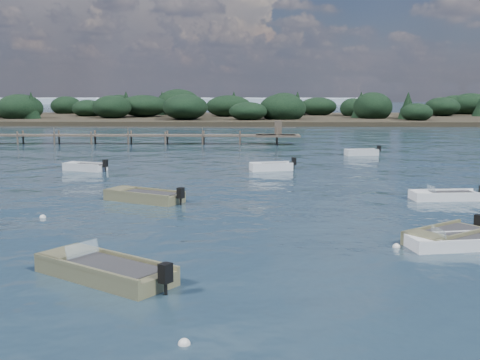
{
  "coord_description": "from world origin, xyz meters",
  "views": [
    {
      "loc": [
        1.06,
        -21.29,
        6.39
      ],
      "look_at": [
        0.32,
        14.0,
        1.0
      ],
      "focal_mm": 45.0,
      "sensor_mm": 36.0,
      "label": 1
    }
  ],
  "objects_px": {
    "dinghy_near_olive": "(104,273)",
    "dinghy_extra_a": "(448,238)",
    "dinghy_mid_grey": "(144,198)",
    "tender_far_grey": "(85,168)",
    "dinghy_mid_white_b": "(445,197)",
    "jetty": "(56,135)",
    "tender_far_white": "(271,168)",
    "tender_far_grey_b": "(361,154)",
    "dinghy_mid_white_a": "(459,244)"
  },
  "relations": [
    {
      "from": "dinghy_mid_grey",
      "to": "dinghy_near_olive",
      "type": "relative_size",
      "value": 0.92
    },
    {
      "from": "dinghy_mid_grey",
      "to": "dinghy_near_olive",
      "type": "bearing_deg",
      "value": -85.22
    },
    {
      "from": "dinghy_mid_white_b",
      "to": "jetty",
      "type": "height_order",
      "value": "jetty"
    },
    {
      "from": "dinghy_near_olive",
      "to": "jetty",
      "type": "distance_m",
      "value": 52.76
    },
    {
      "from": "dinghy_mid_white_b",
      "to": "tender_far_grey",
      "type": "relative_size",
      "value": 1.15
    },
    {
      "from": "dinghy_mid_white_b",
      "to": "dinghy_mid_grey",
      "type": "bearing_deg",
      "value": -177.2
    },
    {
      "from": "jetty",
      "to": "tender_far_grey_b",
      "type": "bearing_deg",
      "value": -18.84
    },
    {
      "from": "dinghy_near_olive",
      "to": "dinghy_mid_grey",
      "type": "bearing_deg",
      "value": 94.78
    },
    {
      "from": "dinghy_mid_white_b",
      "to": "jetty",
      "type": "relative_size",
      "value": 0.07
    },
    {
      "from": "tender_far_grey_b",
      "to": "tender_far_white",
      "type": "relative_size",
      "value": 0.95
    },
    {
      "from": "dinghy_near_olive",
      "to": "tender_far_grey_b",
      "type": "bearing_deg",
      "value": 67.91
    },
    {
      "from": "dinghy_mid_grey",
      "to": "dinghy_near_olive",
      "type": "distance_m",
      "value": 14.16
    },
    {
      "from": "dinghy_mid_grey",
      "to": "dinghy_mid_white_a",
      "type": "xyz_separation_m",
      "value": [
        14.59,
        -9.88,
        -0.03
      ]
    },
    {
      "from": "dinghy_mid_grey",
      "to": "tender_far_grey",
      "type": "height_order",
      "value": "dinghy_mid_grey"
    },
    {
      "from": "dinghy_mid_white_b",
      "to": "dinghy_near_olive",
      "type": "xyz_separation_m",
      "value": [
        -16.23,
        -14.96,
        0.04
      ]
    },
    {
      "from": "dinghy_mid_white_b",
      "to": "tender_far_white",
      "type": "height_order",
      "value": "tender_far_white"
    },
    {
      "from": "dinghy_mid_grey",
      "to": "jetty",
      "type": "xyz_separation_m",
      "value": [
        -16.59,
        35.56,
        0.81
      ]
    },
    {
      "from": "tender_far_grey_b",
      "to": "dinghy_near_olive",
      "type": "distance_m",
      "value": 41.34
    },
    {
      "from": "tender_far_white",
      "to": "jetty",
      "type": "xyz_separation_m",
      "value": [
        -24.28,
        22.36,
        0.81
      ]
    },
    {
      "from": "tender_far_grey_b",
      "to": "tender_far_grey",
      "type": "relative_size",
      "value": 0.94
    },
    {
      "from": "tender_far_white",
      "to": "tender_far_grey",
      "type": "bearing_deg",
      "value": -178.47
    },
    {
      "from": "dinghy_mid_grey",
      "to": "tender_far_grey",
      "type": "bearing_deg",
      "value": 118.51
    },
    {
      "from": "dinghy_extra_a",
      "to": "tender_far_grey_b",
      "type": "bearing_deg",
      "value": 86.04
    },
    {
      "from": "dinghy_mid_grey",
      "to": "jetty",
      "type": "height_order",
      "value": "jetty"
    },
    {
      "from": "dinghy_extra_a",
      "to": "dinghy_near_olive",
      "type": "height_order",
      "value": "dinghy_near_olive"
    },
    {
      "from": "tender_far_grey_b",
      "to": "tender_far_grey",
      "type": "height_order",
      "value": "tender_far_grey"
    },
    {
      "from": "dinghy_mid_white_a",
      "to": "dinghy_extra_a",
      "type": "bearing_deg",
      "value": 100.05
    },
    {
      "from": "dinghy_mid_grey",
      "to": "tender_far_grey",
      "type": "relative_size",
      "value": 1.3
    },
    {
      "from": "dinghy_mid_grey",
      "to": "dinghy_extra_a",
      "type": "distance_m",
      "value": 16.98
    },
    {
      "from": "tender_far_grey_b",
      "to": "jetty",
      "type": "distance_m",
      "value": 35.22
    },
    {
      "from": "tender_far_grey",
      "to": "jetty",
      "type": "distance_m",
      "value": 24.73
    },
    {
      "from": "tender_far_grey_b",
      "to": "jetty",
      "type": "height_order",
      "value": "jetty"
    },
    {
      "from": "dinghy_mid_white_a",
      "to": "dinghy_extra_a",
      "type": "relative_size",
      "value": 1.09
    },
    {
      "from": "dinghy_extra_a",
      "to": "jetty",
      "type": "xyz_separation_m",
      "value": [
        -31.03,
        44.51,
        0.83
      ]
    },
    {
      "from": "dinghy_mid_white_a",
      "to": "tender_far_white",
      "type": "relative_size",
      "value": 1.23
    },
    {
      "from": "jetty",
      "to": "dinghy_near_olive",
      "type": "bearing_deg",
      "value": -70.31
    },
    {
      "from": "tender_far_grey_b",
      "to": "dinghy_mid_grey",
      "type": "relative_size",
      "value": 0.73
    },
    {
      "from": "tender_far_grey_b",
      "to": "dinghy_mid_white_b",
      "type": "distance_m",
      "value": 23.35
    },
    {
      "from": "tender_far_grey_b",
      "to": "dinghy_mid_white_a",
      "type": "distance_m",
      "value": 34.13
    },
    {
      "from": "dinghy_mid_white_b",
      "to": "dinghy_extra_a",
      "type": "xyz_separation_m",
      "value": [
        -2.98,
        -9.8,
        0.01
      ]
    },
    {
      "from": "tender_far_grey",
      "to": "jetty",
      "type": "height_order",
      "value": "jetty"
    },
    {
      "from": "dinghy_mid_white_b",
      "to": "tender_far_white",
      "type": "bearing_deg",
      "value": 128.25
    },
    {
      "from": "dinghy_mid_white_a",
      "to": "dinghy_near_olive",
      "type": "bearing_deg",
      "value": -162.47
    },
    {
      "from": "tender_far_grey_b",
      "to": "tender_far_grey",
      "type": "distance_m",
      "value": 26.28
    },
    {
      "from": "tender_far_white",
      "to": "dinghy_extra_a",
      "type": "distance_m",
      "value": 23.15
    },
    {
      "from": "dinghy_mid_grey",
      "to": "tender_far_white",
      "type": "xyz_separation_m",
      "value": [
        7.68,
        13.19,
        0.01
      ]
    },
    {
      "from": "dinghy_near_olive",
      "to": "dinghy_extra_a",
      "type": "bearing_deg",
      "value": 21.27
    },
    {
      "from": "dinghy_mid_white_a",
      "to": "dinghy_near_olive",
      "type": "height_order",
      "value": "dinghy_near_olive"
    },
    {
      "from": "tender_far_white",
      "to": "dinghy_mid_white_a",
      "type": "bearing_deg",
      "value": -73.32
    },
    {
      "from": "dinghy_near_olive",
      "to": "jetty",
      "type": "relative_size",
      "value": 0.08
    }
  ]
}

